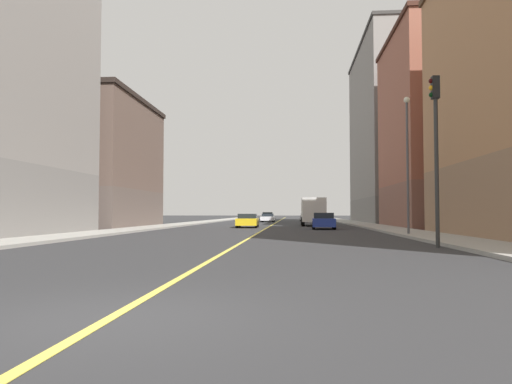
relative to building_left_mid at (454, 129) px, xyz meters
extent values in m
plane|color=#2E2E30|center=(-16.98, -38.09, -8.96)|extent=(400.00, 400.00, 0.00)
cube|color=#9E9B93|center=(-7.07, 10.91, -8.88)|extent=(2.97, 168.00, 0.15)
cube|color=#9E9B93|center=(-26.90, 10.91, -8.88)|extent=(2.97, 168.00, 0.15)
cube|color=#E5D14C|center=(-16.98, 10.91, -8.95)|extent=(0.16, 154.00, 0.01)
cube|color=brown|center=(0.00, 0.00, -7.00)|extent=(11.17, 14.09, 3.91)
cube|color=#93513D|center=(0.00, 0.00, 1.75)|extent=(11.17, 14.09, 13.58)
cube|color=#42241B|center=(0.00, 0.00, 8.74)|extent=(11.47, 14.39, 0.40)
cube|color=slate|center=(0.00, 20.94, -7.34)|extent=(11.17, 23.40, 3.23)
cube|color=gray|center=(0.00, 20.94, 4.52)|extent=(11.17, 23.40, 20.50)
cube|color=#3B3937|center=(0.00, 20.94, 14.97)|extent=(11.47, 23.70, 0.40)
cube|color=brown|center=(-33.97, -2.18, -7.25)|extent=(11.17, 14.03, 3.41)
cube|color=brown|center=(-33.97, -2.18, -1.56)|extent=(11.17, 14.03, 7.97)
cube|color=#2B221D|center=(-33.97, -2.18, 2.62)|extent=(11.47, 14.33, 0.40)
cylinder|color=#2D2D2D|center=(-8.96, -25.01, -6.00)|extent=(0.16, 0.16, 5.90)
cube|color=black|center=(-8.96, -25.01, -2.60)|extent=(0.28, 0.32, 0.90)
sphere|color=#320404|center=(-9.12, -25.01, -2.33)|extent=(0.20, 0.20, 0.20)
sphere|color=orange|center=(-9.12, -25.01, -2.61)|extent=(0.20, 0.20, 0.20)
sphere|color=black|center=(-9.12, -25.01, -2.89)|extent=(0.20, 0.20, 0.20)
cylinder|color=#4C4C51|center=(-7.96, -16.02, -4.96)|extent=(0.14, 0.14, 7.69)
sphere|color=#EAEACC|center=(-7.96, -16.02, -0.96)|extent=(0.36, 0.36, 0.36)
cube|color=gold|center=(-18.83, -1.08, -8.43)|extent=(2.00, 4.46, 0.62)
cube|color=black|center=(-18.83, -1.15, -7.91)|extent=(1.70, 2.01, 0.41)
cylinder|color=black|center=(-19.72, 0.26, -8.64)|extent=(0.24, 0.65, 0.64)
cylinder|color=black|center=(-18.02, 0.31, -8.64)|extent=(0.24, 0.65, 0.64)
cylinder|color=black|center=(-19.64, -2.48, -8.64)|extent=(0.24, 0.65, 0.64)
cylinder|color=black|center=(-17.94, -2.42, -8.64)|extent=(0.24, 0.65, 0.64)
cube|color=silver|center=(-12.74, 31.63, -8.44)|extent=(1.81, 4.07, 0.59)
cube|color=black|center=(-12.74, 31.68, -7.89)|extent=(1.55, 1.98, 0.51)
cylinder|color=black|center=(-13.47, 32.90, -8.64)|extent=(0.24, 0.65, 0.64)
cylinder|color=black|center=(-11.93, 32.85, -8.64)|extent=(0.24, 0.65, 0.64)
cylinder|color=black|center=(-13.54, 30.40, -8.64)|extent=(0.24, 0.65, 0.64)
cylinder|color=black|center=(-12.00, 30.36, -8.64)|extent=(0.24, 0.65, 0.64)
cube|color=white|center=(-18.34, 23.63, -8.45)|extent=(1.93, 4.11, 0.57)
cube|color=black|center=(-18.34, 23.77, -7.96)|extent=(1.66, 1.83, 0.42)
cylinder|color=black|center=(-19.16, 24.91, -8.64)|extent=(0.23, 0.64, 0.64)
cylinder|color=black|center=(-17.48, 24.87, -8.64)|extent=(0.23, 0.64, 0.64)
cylinder|color=black|center=(-19.21, 22.38, -8.64)|extent=(0.23, 0.64, 0.64)
cylinder|color=black|center=(-17.53, 22.35, -8.64)|extent=(0.23, 0.64, 0.64)
cube|color=#23389E|center=(-12.14, -4.53, -8.40)|extent=(1.99, 4.48, 0.67)
cube|color=black|center=(-12.14, -4.49, -7.83)|extent=(1.69, 2.17, 0.46)
cylinder|color=black|center=(-12.93, -3.13, -8.64)|extent=(0.24, 0.65, 0.64)
cylinder|color=black|center=(-11.26, -3.19, -8.64)|extent=(0.24, 0.65, 0.64)
cylinder|color=black|center=(-13.03, -5.87, -8.64)|extent=(0.24, 0.65, 0.64)
cylinder|color=black|center=(-11.36, -5.93, -8.64)|extent=(0.24, 0.65, 0.64)
cube|color=#1E6B38|center=(-18.72, 30.19, -8.40)|extent=(1.76, 3.92, 0.68)
cube|color=black|center=(-18.72, 30.24, -7.80)|extent=(1.54, 1.87, 0.51)
cylinder|color=black|center=(-19.51, 31.40, -8.64)|extent=(0.22, 0.64, 0.64)
cylinder|color=black|center=(-17.93, 31.40, -8.64)|extent=(0.22, 0.64, 0.64)
cylinder|color=black|center=(-19.50, 28.97, -8.64)|extent=(0.22, 0.64, 0.64)
cylinder|color=black|center=(-17.92, 28.98, -8.64)|extent=(0.22, 0.64, 0.64)
cube|color=beige|center=(-12.63, 8.21, -7.53)|extent=(2.33, 2.15, 2.15)
cube|color=silver|center=(-12.63, 4.13, -7.32)|extent=(2.33, 5.08, 2.37)
cylinder|color=black|center=(-13.70, 7.83, -8.51)|extent=(0.30, 0.90, 0.90)
cylinder|color=black|center=(-11.57, 7.83, -8.51)|extent=(0.30, 0.90, 0.90)
cylinder|color=black|center=(-13.70, 3.06, -8.51)|extent=(0.30, 0.90, 0.90)
cylinder|color=black|center=(-11.57, 3.06, -8.51)|extent=(0.30, 0.90, 0.90)
camera|label=1|loc=(-14.59, -44.14, -7.57)|focal=33.19mm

